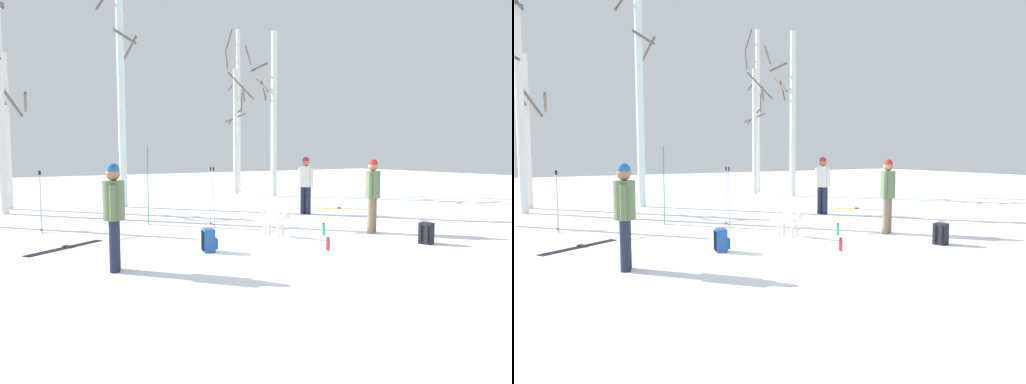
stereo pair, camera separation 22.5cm
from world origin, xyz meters
The scene contains 19 objects.
ground_plane centered at (0.00, 0.00, 0.00)m, with size 60.00×60.00×0.00m, color white.
person_0 centered at (-3.78, 0.43, 0.98)m, with size 0.34×0.50×1.72m.
person_1 centered at (2.98, 4.31, 0.98)m, with size 0.34×0.49×1.72m.
person_2 centered at (2.26, 0.85, 0.98)m, with size 0.47×0.34×1.72m.
dog centered at (0.08, 1.62, 0.39)m, with size 0.38×0.87×0.57m.
ski_pair_planted_0 centered at (-1.75, 4.79, 1.01)m, with size 0.11×0.22×2.03m.
ski_pair_lying_0 centered at (-4.14, 2.73, 0.01)m, with size 1.61×1.07×0.05m.
ski_pair_lying_1 centered at (4.71, 4.69, 0.01)m, with size 1.34×1.41×0.05m.
ski_poles_0 centered at (-4.29, 4.84, 0.77)m, with size 0.07×0.24×1.45m.
ski_poles_1 centered at (-0.50, 3.59, 0.80)m, with size 0.07×0.27×1.50m.
backpack_0 centered at (2.27, -0.68, 0.21)m, with size 0.33×0.30×0.44m.
backpack_1 centered at (-1.88, 0.94, 0.21)m, with size 0.32×0.30×0.44m.
water_bottle_0 centered at (0.14, -0.12, 0.12)m, with size 0.08×0.08×0.25m.
water_bottle_1 centered at (1.12, 1.21, 0.13)m, with size 0.07×0.07×0.28m.
birch_tree_2 centered at (-4.58, 10.30, 2.72)m, with size 1.37×1.33×5.25m.
birch_tree_3 centered at (-1.21, 8.92, 3.96)m, with size 1.31×1.24×7.69m.
birch_tree_4 centered at (4.44, 11.26, 2.85)m, with size 1.32×1.34×5.43m.
birch_tree_5 centered at (5.02, 12.09, 3.84)m, with size 1.45×1.45×7.48m.
birch_tree_6 centered at (5.21, 9.47, 3.46)m, with size 1.25×1.50×6.73m.
Camera 1 is at (-5.76, -7.10, 1.92)m, focal length 33.47 mm.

